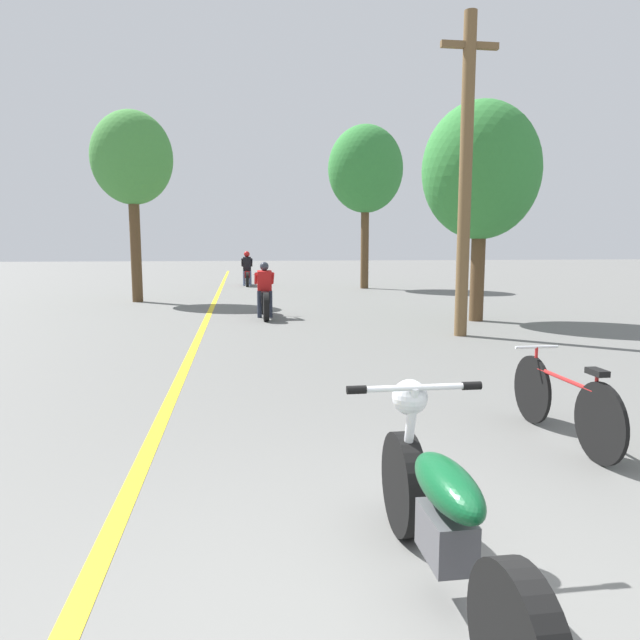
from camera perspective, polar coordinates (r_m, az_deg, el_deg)
name	(u,v)px	position (r m, az deg, el deg)	size (l,w,h in m)	color
lane_stripe_center	(209,315)	(14.63, -11.08, 0.49)	(0.14, 48.00, 0.01)	yellow
utility_pole	(465,174)	(11.43, 14.35, 13.95)	(1.10, 0.24, 5.99)	brown
roadside_tree_right_near	(481,172)	(13.80, 15.81, 14.08)	(2.69, 2.42, 4.97)	#513A23
roadside_tree_right_far	(365,170)	(23.31, 4.57, 14.73)	(2.97, 2.67, 6.43)	#513A23
roadside_tree_left	(132,160)	(18.69, -18.29, 14.97)	(2.43, 2.18, 5.75)	#513A23
motorcycle_foreground	(443,518)	(3.04, 12.18, -18.80)	(0.79, 2.09, 0.99)	black
motorcycle_rider_lead	(265,296)	(13.94, -5.55, 2.36)	(0.50, 2.09, 1.35)	black
motorcycle_rider_far	(247,273)	(24.80, -7.30, 4.72)	(0.50, 1.98, 1.48)	black
bicycle_parked	(563,402)	(5.63, 23.14, -7.53)	(0.44, 1.77, 0.79)	black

